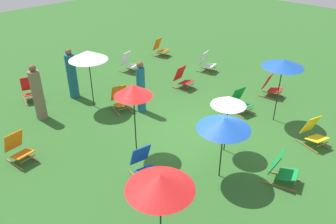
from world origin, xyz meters
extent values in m
plane|color=#2D6026|center=(0.00, 0.00, 0.00)|extent=(40.00, 40.00, 0.00)
cube|color=olive|center=(-0.54, 3.08, 0.02)|extent=(0.25, 0.74, 0.04)
cube|color=olive|center=(-0.12, 2.95, 0.02)|extent=(0.25, 0.74, 0.04)
cube|color=orange|center=(-0.36, 2.92, 0.27)|extent=(0.58, 0.55, 0.13)
cube|color=orange|center=(-0.27, 3.21, 0.55)|extent=(0.53, 0.37, 0.57)
cylinder|color=olive|center=(-0.41, 2.73, 0.20)|extent=(0.43, 0.15, 0.03)
cube|color=olive|center=(1.78, 5.30, 0.02)|extent=(0.21, 0.75, 0.04)
cube|color=olive|center=(2.21, 5.40, 0.02)|extent=(0.21, 0.75, 0.04)
cube|color=white|center=(2.02, 5.25, 0.27)|extent=(0.57, 0.53, 0.13)
cube|color=white|center=(1.95, 5.54, 0.55)|extent=(0.52, 0.35, 0.57)
cylinder|color=olive|center=(2.06, 5.06, 0.20)|extent=(0.43, 0.13, 0.03)
cube|color=olive|center=(-4.08, 2.69, 0.02)|extent=(0.14, 0.76, 0.04)
cube|color=olive|center=(-3.65, 2.74, 0.02)|extent=(0.14, 0.76, 0.04)
cube|color=orange|center=(-3.85, 2.62, 0.27)|extent=(0.53, 0.49, 0.13)
cube|color=orange|center=(-3.89, 2.91, 0.55)|extent=(0.51, 0.31, 0.57)
cylinder|color=olive|center=(-3.83, 2.42, 0.20)|extent=(0.44, 0.09, 0.03)
cube|color=olive|center=(-0.11, -2.56, 0.02)|extent=(0.25, 0.74, 0.04)
cube|color=olive|center=(0.31, -2.44, 0.02)|extent=(0.25, 0.74, 0.04)
cube|color=#148C38|center=(0.13, -2.60, 0.27)|extent=(0.58, 0.55, 0.13)
cube|color=#148C38|center=(0.04, -2.31, 0.55)|extent=(0.53, 0.37, 0.57)
cylinder|color=olive|center=(0.18, -2.79, 0.20)|extent=(0.43, 0.15, 0.03)
cube|color=olive|center=(-2.28, 5.89, 0.02)|extent=(0.27, 0.73, 0.04)
cube|color=olive|center=(-1.86, 5.76, 0.02)|extent=(0.27, 0.73, 0.04)
cube|color=red|center=(-2.10, 5.73, 0.27)|extent=(0.59, 0.56, 0.13)
cube|color=red|center=(-2.01, 6.01, 0.55)|extent=(0.53, 0.38, 0.57)
cylinder|color=olive|center=(-2.16, 5.54, 0.20)|extent=(0.43, 0.16, 0.03)
cube|color=olive|center=(4.03, 3.02, 0.02)|extent=(0.20, 0.75, 0.04)
cube|color=olive|center=(4.46, 3.11, 0.02)|extent=(0.20, 0.75, 0.04)
cube|color=white|center=(4.26, 2.97, 0.27)|extent=(0.56, 0.53, 0.13)
cube|color=white|center=(4.20, 3.26, 0.55)|extent=(0.52, 0.34, 0.57)
cylinder|color=olive|center=(4.31, 2.77, 0.20)|extent=(0.44, 0.12, 0.03)
cube|color=olive|center=(4.03, 5.72, 0.02)|extent=(0.22, 0.75, 0.04)
cube|color=olive|center=(4.46, 5.83, 0.02)|extent=(0.22, 0.75, 0.04)
cube|color=orange|center=(4.27, 5.68, 0.27)|extent=(0.57, 0.53, 0.13)
cube|color=orange|center=(4.20, 5.97, 0.55)|extent=(0.52, 0.35, 0.57)
cylinder|color=olive|center=(4.32, 5.48, 0.20)|extent=(0.43, 0.13, 0.03)
cube|color=olive|center=(-2.28, 0.00, 0.02)|extent=(0.19, 0.75, 0.04)
cube|color=olive|center=(-1.85, -0.09, 0.02)|extent=(0.19, 0.75, 0.04)
cube|color=#1947B7|center=(-2.08, -0.14, 0.27)|extent=(0.56, 0.52, 0.13)
cube|color=#1947B7|center=(-2.02, 0.15, 0.55)|extent=(0.52, 0.34, 0.57)
cylinder|color=olive|center=(-2.12, -0.34, 0.20)|extent=(0.44, 0.11, 0.03)
cube|color=olive|center=(3.81, -0.05, 0.02)|extent=(0.18, 0.75, 0.04)
cube|color=olive|center=(4.24, 0.03, 0.02)|extent=(0.18, 0.75, 0.04)
cube|color=red|center=(4.04, -0.11, 0.27)|extent=(0.55, 0.51, 0.13)
cube|color=red|center=(3.99, 0.18, 0.55)|extent=(0.52, 0.33, 0.57)
cylinder|color=olive|center=(4.08, -0.31, 0.20)|extent=(0.44, 0.11, 0.03)
cube|color=olive|center=(2.14, 2.66, 0.02)|extent=(0.10, 0.76, 0.04)
cube|color=olive|center=(2.58, 2.69, 0.02)|extent=(0.10, 0.76, 0.04)
cube|color=red|center=(2.37, 2.58, 0.27)|extent=(0.51, 0.47, 0.13)
cube|color=red|center=(2.34, 2.87, 0.55)|extent=(0.50, 0.29, 0.57)
cylinder|color=olive|center=(2.38, 2.38, 0.20)|extent=(0.44, 0.07, 0.03)
cube|color=olive|center=(1.90, -2.30, 0.02)|extent=(0.26, 0.74, 0.04)
cube|color=olive|center=(2.32, -2.43, 0.02)|extent=(0.26, 0.74, 0.04)
cube|color=yellow|center=(2.08, -2.46, 0.27)|extent=(0.59, 0.55, 0.13)
cube|color=yellow|center=(2.17, -2.17, 0.55)|extent=(0.53, 0.38, 0.57)
cylinder|color=olive|center=(2.02, -2.65, 0.20)|extent=(0.43, 0.16, 0.03)
cube|color=olive|center=(2.06, 0.16, 0.02)|extent=(0.18, 0.75, 0.04)
cube|color=olive|center=(2.49, 0.08, 0.02)|extent=(0.18, 0.75, 0.04)
cube|color=#148C38|center=(2.25, 0.02, 0.27)|extent=(0.55, 0.52, 0.13)
cube|color=#148C38|center=(2.31, 0.32, 0.55)|extent=(0.52, 0.33, 0.57)
cylinder|color=olive|center=(2.21, -0.17, 0.20)|extent=(0.44, 0.11, 0.03)
cylinder|color=black|center=(-1.48, 0.96, 0.97)|extent=(0.03, 0.03, 1.93)
cone|color=red|center=(-1.48, 0.96, 1.81)|extent=(0.99, 0.99, 0.31)
cylinder|color=black|center=(2.59, -0.90, 0.99)|extent=(0.03, 0.03, 1.98)
cone|color=#194CB2|center=(2.59, -0.90, 1.89)|extent=(1.20, 1.20, 0.22)
cylinder|color=black|center=(0.19, -0.74, 0.80)|extent=(0.03, 0.03, 1.61)
cone|color=white|center=(0.19, -0.74, 1.51)|extent=(0.90, 0.90, 0.24)
cylinder|color=black|center=(-0.82, 3.89, 0.96)|extent=(0.03, 0.03, 1.92)
cone|color=white|center=(-0.82, 3.89, 1.81)|extent=(1.23, 1.23, 0.29)
cylinder|color=black|center=(-3.11, -1.64, 0.81)|extent=(0.03, 0.03, 1.61)
cone|color=red|center=(-3.11, -1.64, 1.48)|extent=(1.26, 1.26, 0.32)
cylinder|color=black|center=(-0.77, -1.29, 0.80)|extent=(0.03, 0.03, 1.61)
cone|color=#194CB2|center=(-0.77, -1.29, 1.50)|extent=(1.24, 1.24, 0.27)
cylinder|color=#195972|center=(-0.87, 4.98, 0.78)|extent=(0.44, 0.44, 1.57)
sphere|color=brown|center=(-0.87, 4.98, 1.66)|extent=(0.21, 0.21, 0.21)
cylinder|color=#195972|center=(0.09, 2.49, 0.76)|extent=(0.35, 0.35, 1.52)
sphere|color=brown|center=(0.09, 2.49, 1.62)|extent=(0.22, 0.22, 0.22)
cylinder|color=#72664C|center=(-2.40, 4.43, 0.79)|extent=(0.35, 0.35, 1.58)
sphere|color=brown|center=(-2.40, 4.43, 1.68)|extent=(0.21, 0.21, 0.21)
camera|label=1|loc=(-6.22, -4.86, 5.39)|focal=35.91mm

